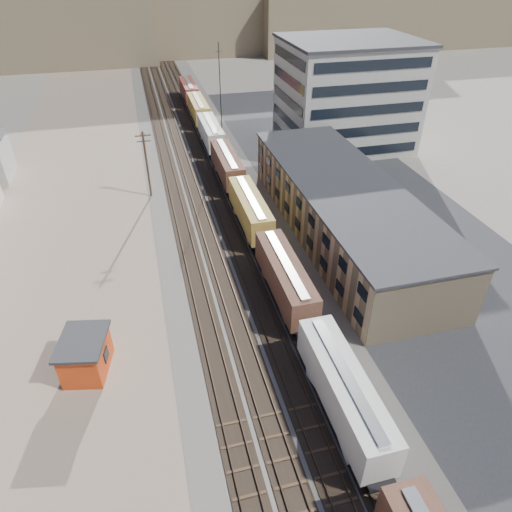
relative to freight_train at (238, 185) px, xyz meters
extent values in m
plane|color=#6B6356|center=(-3.80, -36.79, -2.79)|extent=(300.00, 300.00, 0.00)
cube|color=#4C4742|center=(-3.80, 13.21, -2.76)|extent=(18.00, 200.00, 0.06)
cube|color=#846F5A|center=(-23.80, 3.21, -2.78)|extent=(24.00, 180.00, 0.03)
cube|color=#232326|center=(18.20, -1.79, -2.77)|extent=(26.00, 120.00, 0.04)
cube|color=black|center=(-8.80, 13.21, -2.69)|extent=(2.60, 200.00, 0.08)
cube|color=#38281E|center=(-9.52, 13.21, -2.57)|extent=(0.08, 200.00, 0.16)
cube|color=#38281E|center=(-8.08, 13.21, -2.57)|extent=(0.08, 200.00, 0.16)
cube|color=black|center=(-5.80, 13.21, -2.69)|extent=(2.60, 200.00, 0.08)
cube|color=#38281E|center=(-6.52, 13.21, -2.57)|extent=(0.08, 200.00, 0.16)
cube|color=#38281E|center=(-5.08, 13.21, -2.57)|extent=(0.08, 200.00, 0.16)
cube|color=black|center=(-2.80, 13.21, -2.69)|extent=(2.60, 200.00, 0.08)
cube|color=#38281E|center=(-3.52, 13.21, -2.57)|extent=(0.08, 200.00, 0.16)
cube|color=#38281E|center=(-2.08, 13.21, -2.57)|extent=(0.08, 200.00, 0.16)
cube|color=black|center=(0.00, 13.21, -2.69)|extent=(2.60, 200.00, 0.08)
cube|color=#38281E|center=(-0.72, 13.21, -2.57)|extent=(0.08, 200.00, 0.16)
cube|color=#38281E|center=(0.72, 13.21, -2.57)|extent=(0.08, 200.00, 0.16)
cube|color=black|center=(0.00, -43.08, -2.04)|extent=(2.20, 2.20, 0.90)
cube|color=black|center=(0.00, -32.93, -2.04)|extent=(2.20, 2.20, 0.90)
cube|color=silver|center=(0.00, -38.00, 0.11)|extent=(3.00, 13.34, 3.40)
cube|color=#B7B7B2|center=(0.00, -38.00, 1.89)|extent=(0.90, 12.32, 0.16)
cube|color=black|center=(0.00, -27.88, -2.04)|extent=(2.20, 2.20, 0.90)
cube|color=black|center=(0.00, -17.73, -2.04)|extent=(2.20, 2.20, 0.90)
cube|color=#462C1E|center=(0.00, -22.80, 0.11)|extent=(3.00, 13.34, 3.40)
cube|color=#B7B7B2|center=(0.00, -22.80, 1.89)|extent=(0.90, 12.32, 0.16)
cube|color=black|center=(0.00, -12.68, -2.04)|extent=(2.20, 2.20, 0.90)
cube|color=black|center=(0.00, -2.53, -2.04)|extent=(2.20, 2.20, 0.90)
cube|color=olive|center=(0.00, -7.60, 0.11)|extent=(3.00, 13.34, 3.40)
cube|color=#B7B7B2|center=(0.00, -7.60, 1.89)|extent=(0.90, 12.32, 0.16)
cube|color=black|center=(0.00, 2.52, -2.04)|extent=(2.20, 2.20, 0.90)
cube|color=black|center=(0.00, 12.67, -2.04)|extent=(2.20, 2.20, 0.90)
cube|color=#462C1E|center=(0.00, 7.60, 0.11)|extent=(3.00, 13.34, 3.40)
cube|color=#B7B7B2|center=(0.00, 7.60, 1.89)|extent=(0.90, 12.33, 0.16)
cube|color=black|center=(0.00, 17.72, -2.04)|extent=(2.20, 2.20, 0.90)
cube|color=black|center=(0.00, 27.88, -2.04)|extent=(2.20, 2.20, 0.90)
cube|color=silver|center=(0.00, 22.80, 0.11)|extent=(3.00, 13.34, 3.40)
cube|color=#B7B7B2|center=(0.00, 22.80, 1.89)|extent=(0.90, 12.32, 0.16)
cube|color=black|center=(0.00, 32.92, -2.04)|extent=(2.20, 2.20, 0.90)
cube|color=black|center=(0.00, 43.07, -2.04)|extent=(2.20, 2.20, 0.90)
cube|color=olive|center=(0.00, 38.00, 0.11)|extent=(3.00, 13.34, 3.40)
cube|color=#B7B7B2|center=(0.00, 38.00, 1.89)|extent=(0.90, 12.32, 0.16)
cube|color=black|center=(0.00, 48.12, -2.04)|extent=(2.20, 2.20, 0.90)
cube|color=black|center=(0.00, 58.27, -2.04)|extent=(2.20, 2.20, 0.90)
cube|color=maroon|center=(0.00, 53.20, 0.11)|extent=(3.00, 13.34, 3.40)
cube|color=#B7B7B2|center=(0.00, 53.20, 1.89)|extent=(0.90, 12.32, 0.16)
cube|color=tan|center=(11.20, -11.79, 0.71)|extent=(12.00, 40.00, 7.00)
cube|color=#2D2D30|center=(11.20, -11.79, 4.31)|extent=(12.40, 40.40, 0.30)
cube|color=black|center=(5.15, -11.79, -0.59)|extent=(0.12, 36.00, 1.20)
cube|color=black|center=(5.15, -11.79, 2.41)|extent=(0.12, 36.00, 1.20)
cube|color=#9E998E|center=(24.20, 18.21, 6.21)|extent=(22.00, 18.00, 18.00)
cube|color=#2D2D30|center=(24.20, 18.21, 15.41)|extent=(22.60, 18.60, 0.50)
cube|color=black|center=(13.15, 18.21, 6.21)|extent=(0.12, 16.00, 16.00)
cube|color=black|center=(24.20, 9.16, 6.21)|extent=(20.00, 0.12, 16.00)
cylinder|color=#382619|center=(-12.30, 5.21, 2.21)|extent=(0.32, 0.32, 10.00)
cube|color=#382619|center=(-12.30, 5.21, 6.61)|extent=(2.20, 0.14, 0.14)
cube|color=#382619|center=(-12.30, 5.21, 5.81)|extent=(1.90, 0.14, 0.14)
cylinder|color=black|center=(-11.70, 5.21, 6.76)|extent=(0.08, 0.08, 0.22)
cylinder|color=black|center=(2.20, 23.21, 6.21)|extent=(0.16, 0.16, 18.00)
cube|color=black|center=(2.20, 23.21, 13.71)|extent=(1.20, 0.08, 0.08)
cube|color=brown|center=(16.20, 123.21, 11.21)|extent=(140.00, 45.00, 28.00)
cube|color=brown|center=(86.20, 113.21, 6.21)|extent=(110.00, 38.00, 18.00)
cube|color=red|center=(-19.96, -28.09, -1.07)|extent=(4.30, 5.19, 3.44)
cube|color=#2D2D30|center=(-19.96, -28.09, 0.76)|extent=(4.85, 5.73, 0.29)
cube|color=black|center=(-18.22, -28.45, -0.96)|extent=(0.35, 1.15, 1.15)
imported|color=navy|center=(18.56, 0.03, -2.12)|extent=(5.24, 4.62, 1.34)
imported|color=silver|center=(22.56, 10.09, -2.00)|extent=(2.78, 4.93, 1.58)
camera|label=1|loc=(-12.49, -58.92, 28.86)|focal=32.00mm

